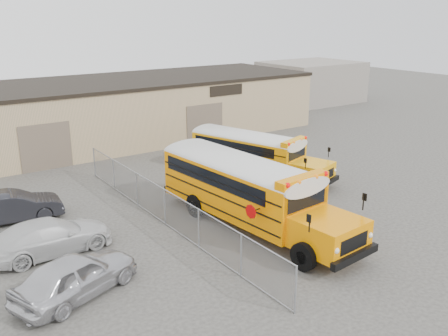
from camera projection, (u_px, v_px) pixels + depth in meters
ground at (301, 216)px, 24.69m from camera, size 120.00×120.00×0.00m
warehouse at (128, 108)px, 39.62m from camera, size 30.20×10.20×4.67m
chainlink_fence at (165, 207)px, 23.49m from camera, size 0.07×18.07×1.81m
distant_building_right at (311, 82)px, 55.93m from camera, size 10.00×8.00×4.40m
school_bus_left at (166, 156)px, 28.19m from camera, size 3.74×11.46×3.30m
school_bus_right at (186, 137)px, 33.78m from camera, size 4.95×9.56×2.73m
tarp_bundle at (285, 205)px, 23.79m from camera, size 1.42×1.35×1.72m
car_silver at (76, 275)px, 17.56m from camera, size 5.05×3.39×1.60m
car_white at (50, 237)px, 20.74m from camera, size 5.18×2.26×1.48m
car_dark at (13, 207)px, 23.93m from camera, size 4.66×2.08×1.49m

